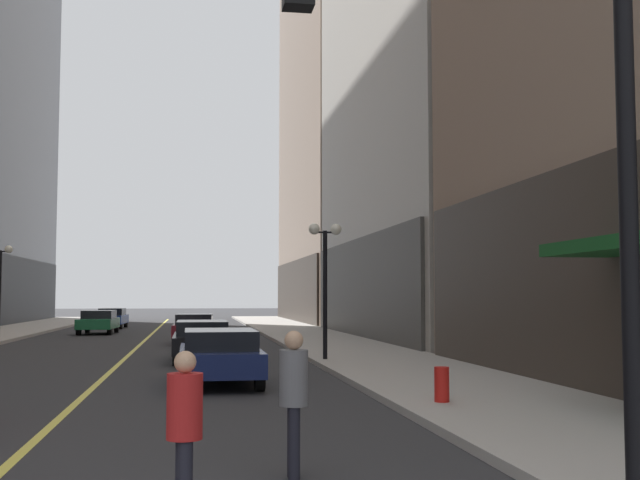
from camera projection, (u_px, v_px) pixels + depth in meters
The scene contains 15 objects.
ground_plane at pixel (145, 340), 38.59m from camera, with size 200.00×200.00×0.00m, color #2D2D30.
sidewalk_right at pixel (314, 337), 39.88m from camera, with size 4.50×78.00×0.15m, color #ADA8A0.
lane_centre_stripe at pixel (145, 340), 38.59m from camera, with size 0.16×70.00×0.01m, color #E5D64C.
building_right_far at pixel (366, 53), 67.37m from camera, with size 12.09×26.00×45.34m.
car_navy at pixel (220, 354), 19.25m from camera, with size 1.93×4.60×1.32m.
car_black at pixel (202, 339), 26.13m from camera, with size 1.85×4.74×1.32m.
car_maroon at pixel (195, 327), 36.23m from camera, with size 1.99×4.49×1.32m.
car_green at pixel (99, 321), 44.89m from camera, with size 2.02×4.19×1.32m.
car_blue at pixel (112, 317), 52.79m from camera, with size 1.83×4.58×1.32m.
pedestrian_in_grey_suit at pixel (294, 392), 9.42m from camera, with size 0.35×0.35×1.72m.
pedestrian_in_red_jacket at pixel (184, 423), 7.53m from camera, with size 0.39×0.39×1.61m.
traffic_light_near_right at pixel (524, 125), 7.55m from camera, with size 3.43×0.35×5.65m.
street_lamp_left_far at pixel (0, 271), 36.20m from camera, with size 1.06×0.36×4.43m.
street_lamp_right_mid at pixel (325, 260), 25.33m from camera, with size 1.06×0.36×4.43m.
fire_hydrant_right at pixel (442, 388), 14.95m from camera, with size 0.28×0.28×0.80m, color red.
Camera 1 is at (2.28, -4.68, 2.13)m, focal length 44.86 mm.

